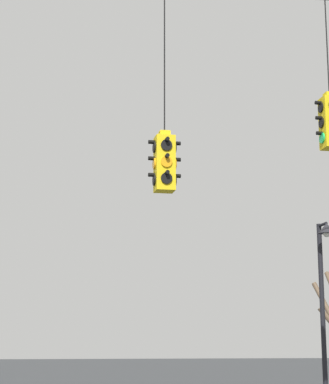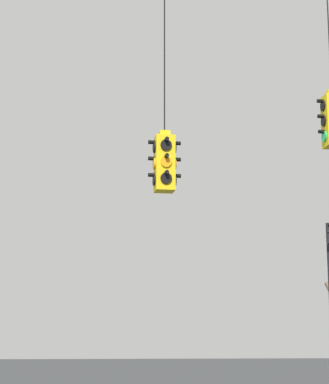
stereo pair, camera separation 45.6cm
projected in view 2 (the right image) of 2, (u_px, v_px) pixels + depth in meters
The scene contains 1 object.
traffic_light_over_intersection at pixel (165, 162), 13.19m from camera, with size 0.58×0.58×3.97m.
Camera 2 is at (-4.22, -12.52, 2.08)m, focal length 70.00 mm.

